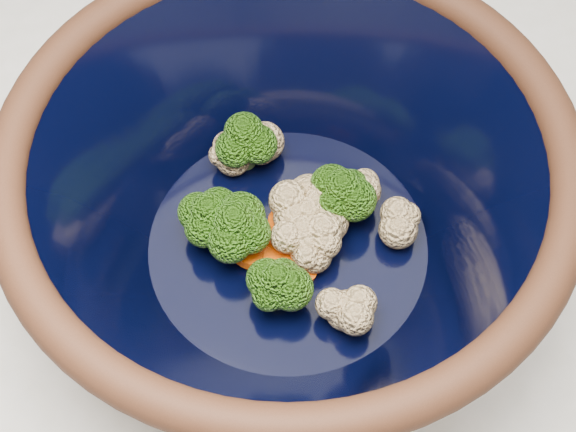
{
  "coord_description": "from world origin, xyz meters",
  "views": [
    {
      "loc": [
        0.04,
        -0.35,
        1.42
      ],
      "look_at": [
        -0.09,
        -0.11,
        0.97
      ],
      "focal_mm": 50.0,
      "sensor_mm": 36.0,
      "label": 1
    }
  ],
  "objects": [
    {
      "name": "counter",
      "position": [
        0.0,
        0.0,
        0.45
      ],
      "size": [
        1.2,
        1.2,
        0.9
      ],
      "primitive_type": "cube",
      "color": "beige",
      "rests_on": "ground"
    },
    {
      "name": "mixing_bowl",
      "position": [
        -0.09,
        -0.11,
        0.98
      ],
      "size": [
        0.43,
        0.43,
        0.15
      ],
      "rotation": [
        0.0,
        0.0,
        -0.34
      ],
      "color": "black",
      "rests_on": "counter"
    },
    {
      "name": "vegetable_pile",
      "position": [
        -0.1,
        -0.1,
        0.96
      ],
      "size": [
        0.16,
        0.14,
        0.05
      ],
      "color": "#608442",
      "rests_on": "mixing_bowl"
    }
  ]
}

